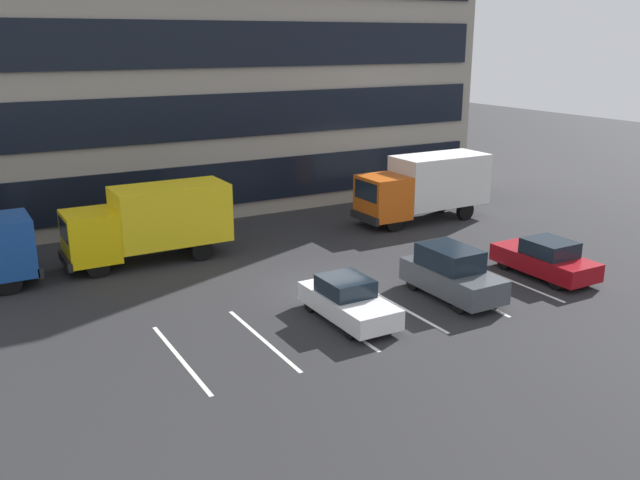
# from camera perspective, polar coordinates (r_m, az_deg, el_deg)

# --- Properties ---
(ground_plane) EXTENTS (120.00, 120.00, 0.00)m
(ground_plane) POSITION_cam_1_polar(r_m,az_deg,el_deg) (27.06, 0.37, -3.98)
(ground_plane) COLOR #262628
(office_building) EXTENTS (35.14, 12.57, 21.60)m
(office_building) POSITION_cam_1_polar(r_m,az_deg,el_deg) (41.87, -12.68, 17.95)
(office_building) COLOR gray
(office_building) RESTS_ON ground_plane
(lot_markings) EXTENTS (14.14, 5.40, 0.01)m
(lot_markings) POSITION_cam_1_polar(r_m,az_deg,el_deg) (24.56, 4.11, -6.21)
(lot_markings) COLOR silver
(lot_markings) RESTS_ON ground_plane
(box_truck_yellow_all) EXTENTS (7.16, 2.37, 3.32)m
(box_truck_yellow_all) POSITION_cam_1_polar(r_m,az_deg,el_deg) (30.58, -13.95, 1.62)
(box_truck_yellow_all) COLOR yellow
(box_truck_yellow_all) RESTS_ON ground_plane
(box_truck_orange) EXTENTS (7.50, 2.48, 3.48)m
(box_truck_orange) POSITION_cam_1_polar(r_m,az_deg,el_deg) (36.98, 8.80, 4.59)
(box_truck_orange) COLOR #D85914
(box_truck_orange) RESTS_ON ground_plane
(suv_charcoal) EXTENTS (1.81, 4.28, 1.93)m
(suv_charcoal) POSITION_cam_1_polar(r_m,az_deg,el_deg) (26.28, 10.93, -2.76)
(suv_charcoal) COLOR #474C51
(suv_charcoal) RESTS_ON ground_plane
(sedan_maroon) EXTENTS (1.86, 4.44, 1.59)m
(sedan_maroon) POSITION_cam_1_polar(r_m,az_deg,el_deg) (29.57, 18.32, -1.51)
(sedan_maroon) COLOR maroon
(sedan_maroon) RESTS_ON ground_plane
(sedan_white) EXTENTS (1.76, 4.20, 1.51)m
(sedan_white) POSITION_cam_1_polar(r_m,az_deg,el_deg) (23.82, 2.33, -5.08)
(sedan_white) COLOR white
(sedan_white) RESTS_ON ground_plane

